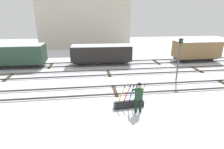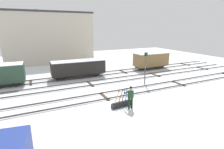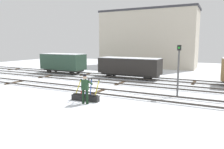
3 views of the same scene
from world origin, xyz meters
The scene contains 12 objects.
ground_plane centered at (0.00, 0.00, 0.00)m, with size 60.00×60.00×0.00m, color silver.
track_main_line centered at (0.00, 0.00, 0.11)m, with size 44.00×1.94×0.18m.
track_siding_near centered at (0.00, 3.98, 0.11)m, with size 44.00×1.94×0.18m.
track_siding_far centered at (0.00, 7.20, 0.11)m, with size 44.00×1.94×0.18m.
switch_lever_frame centered at (0.50, -2.36, 0.25)m, with size 1.91×0.53×1.45m.
rail_worker centered at (0.87, -2.95, 1.02)m, with size 0.58×0.69×1.79m.
signal_post centered at (5.40, 1.52, 2.14)m, with size 0.24×0.32×3.45m.
apartment_building centered at (-2.24, 19.13, 4.29)m, with size 14.49×5.29×8.58m.
freight_car_far_end centered at (-0.43, 7.20, 1.24)m, with size 6.45×2.22×2.11m.
freight_car_mid_siding centered at (10.52, 7.20, 1.36)m, with size 5.06×2.14×2.37m.
perched_bird_roof_left centered at (-8.67, 19.43, 8.64)m, with size 0.25×0.27×0.13m.
perched_bird_roof_right centered at (-3.99, 17.06, 8.64)m, with size 0.28×0.16×0.13m.
Camera 2 is at (-5.57, -13.38, 5.97)m, focal length 27.98 mm.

